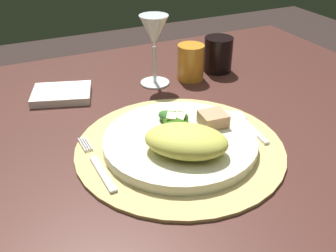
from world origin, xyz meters
The scene contains 12 objects.
dining_table centered at (0.00, 0.00, 0.59)m, with size 1.16×0.96×0.75m.
placemat centered at (-0.04, -0.06, 0.75)m, with size 0.37×0.37×0.01m, color tan.
dinner_plate centered at (-0.04, -0.06, 0.76)m, with size 0.27×0.27×0.02m, color silver.
pasta_serving centered at (-0.05, -0.11, 0.79)m, with size 0.14×0.09×0.04m, color #D4D255.
salad_greens centered at (-0.04, -0.03, 0.78)m, with size 0.09×0.10×0.03m.
bread_piece centered at (0.03, -0.05, 0.78)m, with size 0.05×0.04×0.02m, color tan.
fork centered at (-0.19, -0.06, 0.76)m, with size 0.02×0.17×0.00m.
spoon centered at (0.11, -0.04, 0.76)m, with size 0.03×0.13×0.01m.
napkin centered at (-0.19, 0.23, 0.76)m, with size 0.13×0.10×0.02m, color white.
wine_glass centered at (0.03, 0.21, 0.87)m, with size 0.07×0.07×0.16m.
amber_tumbler centered at (0.12, 0.20, 0.79)m, with size 0.06×0.06×0.09m, color orange.
dark_tumbler centered at (0.20, 0.21, 0.79)m, with size 0.07×0.07×0.09m, color black.
Camera 1 is at (-0.31, -0.58, 1.14)m, focal length 41.68 mm.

